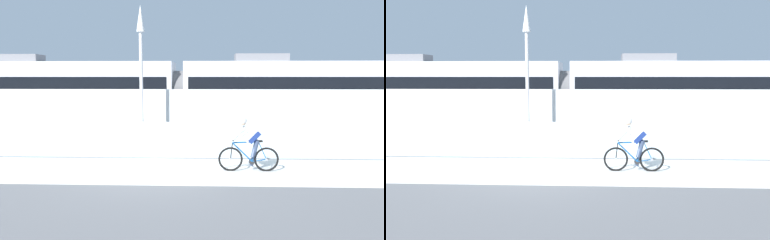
% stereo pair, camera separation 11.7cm
% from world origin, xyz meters
% --- Properties ---
extents(ground_plane, '(200.00, 200.00, 0.00)m').
position_xyz_m(ground_plane, '(0.00, 0.00, 0.00)').
color(ground_plane, slate).
extents(bike_path_deck, '(32.00, 3.20, 0.01)m').
position_xyz_m(bike_path_deck, '(0.00, 0.00, 0.01)').
color(bike_path_deck, silver).
rests_on(bike_path_deck, ground).
extents(glass_parapet, '(32.00, 0.05, 1.23)m').
position_xyz_m(glass_parapet, '(0.00, 1.85, 0.62)').
color(glass_parapet, silver).
rests_on(glass_parapet, ground).
extents(concrete_barrier_wall, '(32.00, 0.36, 2.29)m').
position_xyz_m(concrete_barrier_wall, '(0.00, 3.65, 1.15)').
color(concrete_barrier_wall, silver).
rests_on(concrete_barrier_wall, ground).
extents(tram_rail_near, '(32.00, 0.08, 0.01)m').
position_xyz_m(tram_rail_near, '(0.00, 6.13, 0.00)').
color(tram_rail_near, '#595654').
rests_on(tram_rail_near, ground).
extents(tram_rail_far, '(32.00, 0.08, 0.01)m').
position_xyz_m(tram_rail_far, '(0.00, 7.57, 0.00)').
color(tram_rail_far, '#595654').
rests_on(tram_rail_far, ground).
extents(tram, '(22.56, 2.54, 3.81)m').
position_xyz_m(tram, '(0.36, 6.85, 1.89)').
color(tram, silver).
rests_on(tram, ground).
extents(cyclist_on_bike, '(1.77, 0.58, 1.61)m').
position_xyz_m(cyclist_on_bike, '(2.91, 0.00, 0.78)').
color(cyclist_on_bike, black).
rests_on(cyclist_on_bike, ground).
extents(lamp_post_antenna, '(0.28, 0.28, 5.20)m').
position_xyz_m(lamp_post_antenna, '(-0.60, 2.15, 3.29)').
color(lamp_post_antenna, gray).
rests_on(lamp_post_antenna, ground).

